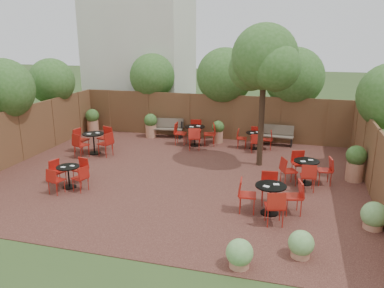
# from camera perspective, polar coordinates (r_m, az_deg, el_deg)

# --- Properties ---
(ground) EXTENTS (80.00, 80.00, 0.00)m
(ground) POSITION_cam_1_polar(r_m,az_deg,el_deg) (12.89, -2.30, -4.74)
(ground) COLOR #354F23
(ground) RESTS_ON ground
(courtyard_paving) EXTENTS (12.00, 10.00, 0.02)m
(courtyard_paving) POSITION_cam_1_polar(r_m,az_deg,el_deg) (12.89, -2.30, -4.70)
(courtyard_paving) COLOR #3D1E19
(courtyard_paving) RESTS_ON ground
(fence_back) EXTENTS (12.00, 0.08, 2.00)m
(fence_back) POSITION_cam_1_polar(r_m,az_deg,el_deg) (17.25, 2.73, 4.08)
(fence_back) COLOR #51341E
(fence_back) RESTS_ON ground
(fence_left) EXTENTS (0.08, 10.00, 2.00)m
(fence_left) POSITION_cam_1_polar(r_m,az_deg,el_deg) (15.45, -24.07, 1.26)
(fence_left) COLOR #51341E
(fence_left) RESTS_ON ground
(fence_right) EXTENTS (0.08, 10.00, 2.00)m
(fence_right) POSITION_cam_1_polar(r_m,az_deg,el_deg) (12.22, 25.54, -2.57)
(fence_right) COLOR #51341E
(fence_right) RESTS_ON ground
(neighbour_building) EXTENTS (5.00, 4.00, 8.00)m
(neighbour_building) POSITION_cam_1_polar(r_m,az_deg,el_deg) (21.13, -7.62, 14.37)
(neighbour_building) COLOR beige
(neighbour_building) RESTS_ON ground
(overhang_foliage) EXTENTS (15.71, 10.91, 2.66)m
(overhang_foliage) POSITION_cam_1_polar(r_m,az_deg,el_deg) (15.19, -5.09, 8.98)
(overhang_foliage) COLOR #2D581C
(overhang_foliage) RESTS_ON ground
(courtyard_tree) EXTENTS (2.49, 2.39, 4.93)m
(courtyard_tree) POSITION_cam_1_polar(r_m,az_deg,el_deg) (13.35, 10.64, 11.91)
(courtyard_tree) COLOR black
(courtyard_tree) RESTS_ON courtyard_paving
(park_bench_left) EXTENTS (1.42, 0.63, 0.85)m
(park_bench_left) POSITION_cam_1_polar(r_m,az_deg,el_deg) (17.52, -3.60, 2.44)
(park_bench_left) COLOR brown
(park_bench_left) RESTS_ON courtyard_paving
(park_bench_right) EXTENTS (1.39, 0.52, 0.85)m
(park_bench_right) POSITION_cam_1_polar(r_m,az_deg,el_deg) (16.62, 12.47, 1.33)
(park_bench_right) COLOR brown
(park_bench_right) RESTS_ON courtyard_paving
(bistro_tables) EXTENTS (9.66, 7.40, 0.95)m
(bistro_tables) POSITION_cam_1_polar(r_m,az_deg,el_deg) (13.52, 0.31, -1.61)
(bistro_tables) COLOR black
(bistro_tables) RESTS_ON courtyard_paving
(planters) EXTENTS (11.83, 3.95, 1.17)m
(planters) POSITION_cam_1_polar(r_m,az_deg,el_deg) (15.92, -0.20, 1.67)
(planters) COLOR #AD7356
(planters) RESTS_ON courtyard_paving
(low_shrubs) EXTENTS (3.47, 3.05, 0.68)m
(low_shrubs) POSITION_cam_1_polar(r_m,az_deg,el_deg) (9.13, 18.21, -12.57)
(low_shrubs) COLOR #AD7356
(low_shrubs) RESTS_ON courtyard_paving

